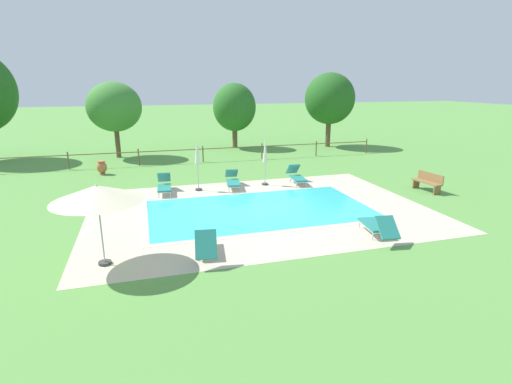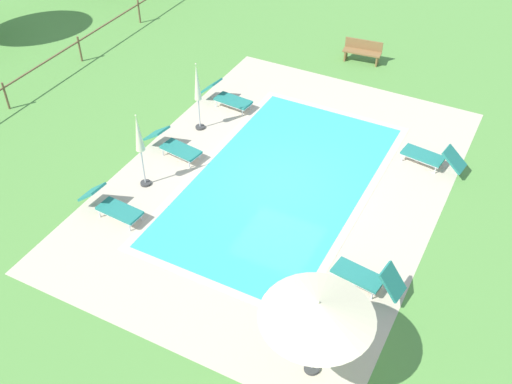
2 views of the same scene
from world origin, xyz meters
name	(u,v)px [view 2 (image 2 of 2)]	position (x,y,z in m)	size (l,w,h in m)	color
ground_plane	(280,182)	(0.00, 0.00, 0.00)	(160.00, 160.00, 0.00)	#599342
pool_deck_paving	(280,182)	(0.00, 0.00, 0.00)	(13.37, 9.45, 0.01)	beige
swimming_pool_water	(280,182)	(0.00, 0.00, 0.01)	(8.79, 4.87, 0.01)	#38C6D1
pool_coping_rim	(280,182)	(0.00, 0.00, 0.01)	(9.27, 5.35, 0.01)	beige
sun_lounger_north_near_steps	(227,97)	(3.05, 3.60, 0.38)	(0.77, 2.01, 0.89)	#237A70
sun_lounger_north_mid	(174,145)	(-0.28, 3.66, 0.37)	(0.87, 2.07, 0.82)	#237A70
sun_lounger_north_far	(111,205)	(-3.55, 3.62, 0.38)	(0.72, 2.01, 0.87)	#237A70
sun_lounger_north_end	(368,277)	(-2.80, -3.76, 0.40)	(0.85, 1.92, 0.99)	#237A70
sun_lounger_south_mid	(432,157)	(2.90, -3.84, 0.38)	(0.87, 2.04, 0.87)	#237A70
patio_umbrella_open_foreground	(318,310)	(-5.64, -3.49, 2.07)	(2.45, 2.45, 2.35)	#383838
patio_umbrella_closed_row_west	(139,139)	(-1.97, 3.61, 1.70)	(0.32, 0.32, 2.51)	#383838
patio_umbrella_closed_row_mid_east	(197,87)	(1.39, 3.71, 1.59)	(0.32, 0.32, 2.48)	#383838
wooden_bench_lawn_side	(363,51)	(8.42, 0.45, 0.47)	(0.61, 1.54, 0.87)	olive
perimeter_fence	(4,91)	(-0.69, 10.41, 0.71)	(23.98, 0.08, 1.05)	brown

